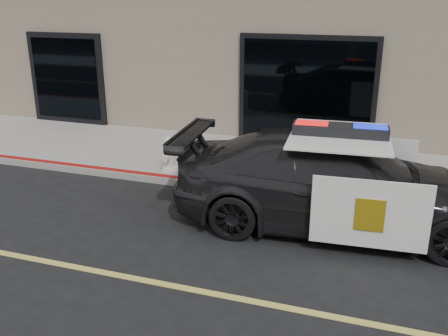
% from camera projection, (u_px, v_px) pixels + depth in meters
% --- Properties ---
extents(ground, '(120.00, 120.00, 0.00)m').
position_uv_depth(ground, '(286.00, 308.00, 6.44)').
color(ground, black).
rests_on(ground, ground).
extents(sidewalk_n, '(60.00, 3.50, 0.15)m').
position_uv_depth(sidewalk_n, '(335.00, 171.00, 11.11)').
color(sidewalk_n, gray).
rests_on(sidewalk_n, ground).
extents(police_car, '(3.03, 5.84, 1.81)m').
position_uv_depth(police_car, '(336.00, 181.00, 8.46)').
color(police_car, black).
rests_on(police_car, ground).
extents(fire_hydrant, '(0.35, 0.49, 0.77)m').
position_uv_depth(fire_hydrant, '(169.00, 154.00, 10.85)').
color(fire_hydrant, white).
rests_on(fire_hydrant, sidewalk_n).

